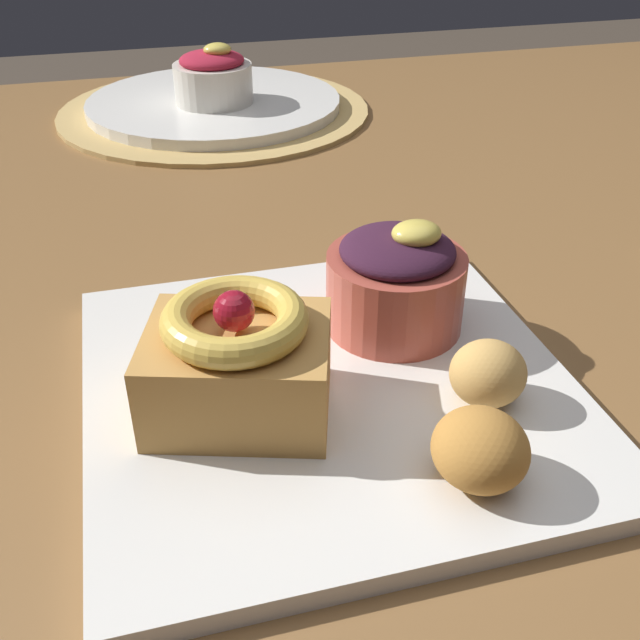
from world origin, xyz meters
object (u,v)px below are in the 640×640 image
(fritter_front, at_px, (480,449))
(fritter_middle, at_px, (488,373))
(front_plate, at_px, (329,388))
(back_ramekin, at_px, (213,77))
(back_plate, at_px, (214,103))
(cake_slice, at_px, (238,361))
(berry_ramekin, at_px, (396,281))

(fritter_front, relative_size, fritter_middle, 1.15)
(front_plate, xyz_separation_m, back_ramekin, (0.01, 0.53, 0.04))
(back_plate, height_order, back_ramekin, back_ramekin)
(fritter_front, height_order, fritter_middle, same)
(cake_slice, height_order, fritter_middle, cake_slice)
(berry_ramekin, bearing_deg, fritter_middle, -75.32)
(fritter_middle, relative_size, back_plate, 0.14)
(berry_ramekin, bearing_deg, front_plate, -140.39)
(front_plate, bearing_deg, fritter_front, -63.11)
(fritter_front, relative_size, back_ramekin, 0.54)
(back_plate, distance_m, back_ramekin, 0.04)
(back_plate, bearing_deg, berry_ramekin, -85.32)
(front_plate, distance_m, cake_slice, 0.07)
(front_plate, xyz_separation_m, cake_slice, (-0.05, -0.01, 0.04))
(back_plate, xyz_separation_m, back_ramekin, (-0.00, -0.02, 0.03))
(front_plate, relative_size, fritter_front, 5.67)
(berry_ramekin, xyz_separation_m, fritter_middle, (0.02, -0.08, -0.01))
(fritter_front, bearing_deg, back_plate, 92.99)
(fritter_middle, relative_size, back_ramekin, 0.47)
(front_plate, relative_size, fritter_middle, 6.50)
(cake_slice, xyz_separation_m, fritter_middle, (0.13, -0.03, -0.01))
(cake_slice, bearing_deg, berry_ramekin, 28.13)
(cake_slice, bearing_deg, front_plate, 12.97)
(back_ramekin, bearing_deg, fritter_front, -86.82)
(fritter_middle, xyz_separation_m, back_ramekin, (-0.06, 0.57, 0.02))
(back_plate, bearing_deg, fritter_front, -87.01)
(berry_ramekin, bearing_deg, back_plate, 94.68)
(front_plate, height_order, berry_ramekin, berry_ramekin)
(berry_ramekin, height_order, fritter_front, berry_ramekin)
(berry_ramekin, distance_m, back_plate, 0.50)
(front_plate, bearing_deg, fritter_middle, -27.13)
(berry_ramekin, distance_m, fritter_middle, 0.09)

